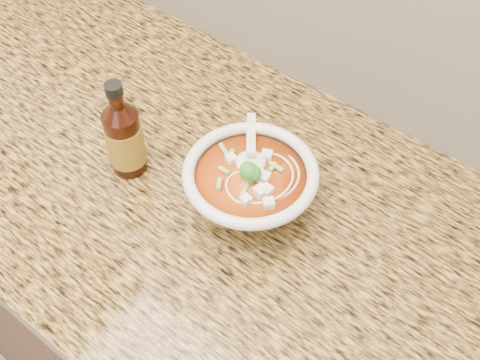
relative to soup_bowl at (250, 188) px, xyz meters
The scene contains 4 objects.
cabinet 0.56m from the soup_bowl, behind, with size 4.00×0.65×0.86m, color #301D0E.
counter_slab 0.23m from the soup_bowl, behind, with size 4.00×0.68×0.04m, color #A9873E.
soup_bowl is the anchor object (origin of this frame).
hot_sauce_bottle 0.22m from the soup_bowl, 164.73° to the right, with size 0.08×0.08×0.18m.
Camera 1 is at (0.56, 1.23, 1.67)m, focal length 45.00 mm.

